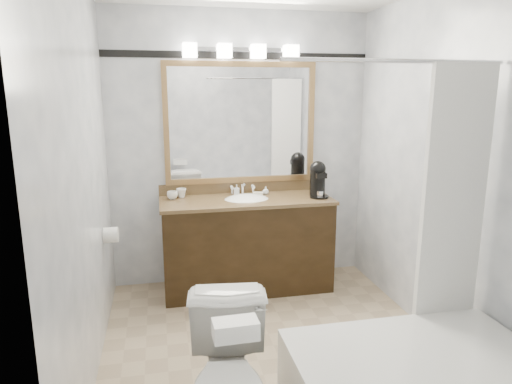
# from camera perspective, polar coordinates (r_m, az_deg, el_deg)

# --- Properties ---
(room) EXTENTS (2.42, 2.62, 2.52)m
(room) POSITION_cam_1_polar(r_m,az_deg,el_deg) (3.02, 2.41, 2.16)
(room) COLOR tan
(room) RESTS_ON ground
(vanity) EXTENTS (1.53, 0.58, 0.97)m
(vanity) POSITION_cam_1_polar(r_m,az_deg,el_deg) (4.18, -1.17, -6.28)
(vanity) COLOR black
(vanity) RESTS_ON ground
(mirror) EXTENTS (1.40, 0.04, 1.10)m
(mirror) POSITION_cam_1_polar(r_m,az_deg,el_deg) (4.23, -1.92, 8.58)
(mirror) COLOR #9F7748
(mirror) RESTS_ON room
(vanity_light_bar) EXTENTS (1.02, 0.14, 0.12)m
(vanity_light_bar) POSITION_cam_1_polar(r_m,az_deg,el_deg) (4.18, -1.85, 17.22)
(vanity_light_bar) COLOR silver
(vanity_light_bar) RESTS_ON room
(accent_stripe) EXTENTS (2.40, 0.01, 0.06)m
(accent_stripe) POSITION_cam_1_polar(r_m,az_deg,el_deg) (4.24, -2.01, 16.70)
(accent_stripe) COLOR black
(accent_stripe) RESTS_ON room
(bathtub) EXTENTS (1.30, 0.75, 1.96)m
(bathtub) POSITION_cam_1_polar(r_m,az_deg,el_deg) (2.80, 19.05, -20.86)
(bathtub) COLOR white
(bathtub) RESTS_ON ground
(tp_roll) EXTENTS (0.11, 0.12, 0.12)m
(tp_roll) POSITION_cam_1_polar(r_m,az_deg,el_deg) (3.72, -17.69, -5.13)
(tp_roll) COLOR white
(tp_roll) RESTS_ON room
(tissue_box) EXTENTS (0.20, 0.11, 0.08)m
(tissue_box) POSITION_cam_1_polar(r_m,az_deg,el_deg) (2.04, -2.58, -16.75)
(tissue_box) COLOR white
(tissue_box) RESTS_ON toilet
(coffee_maker) EXTENTS (0.17, 0.21, 0.33)m
(coffee_maker) POSITION_cam_1_polar(r_m,az_deg,el_deg) (4.16, 7.74, 1.69)
(coffee_maker) COLOR black
(coffee_maker) RESTS_ON vanity
(cup_left) EXTENTS (0.12, 0.12, 0.07)m
(cup_left) POSITION_cam_1_polar(r_m,az_deg,el_deg) (4.11, -10.42, -0.41)
(cup_left) COLOR white
(cup_left) RESTS_ON vanity
(cup_right) EXTENTS (0.10, 0.10, 0.08)m
(cup_right) POSITION_cam_1_polar(r_m,az_deg,el_deg) (4.16, -9.32, -0.13)
(cup_right) COLOR white
(cup_right) RESTS_ON vanity
(soap_bottle_a) EXTENTS (0.06, 0.06, 0.10)m
(soap_bottle_a) POSITION_cam_1_polar(r_m,az_deg,el_deg) (4.19, -2.43, 0.25)
(soap_bottle_a) COLOR white
(soap_bottle_a) RESTS_ON vanity
(soap_bottle_b) EXTENTS (0.08, 0.08, 0.07)m
(soap_bottle_b) POSITION_cam_1_polar(r_m,az_deg,el_deg) (4.23, 1.22, 0.18)
(soap_bottle_b) COLOR white
(soap_bottle_b) RESTS_ON vanity
(soap_bar) EXTENTS (0.10, 0.08, 0.03)m
(soap_bar) POSITION_cam_1_polar(r_m,az_deg,el_deg) (4.21, 0.28, -0.20)
(soap_bar) COLOR beige
(soap_bar) RESTS_ON vanity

